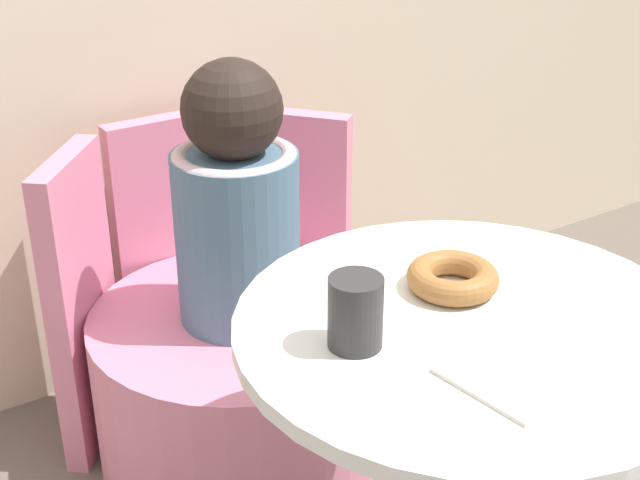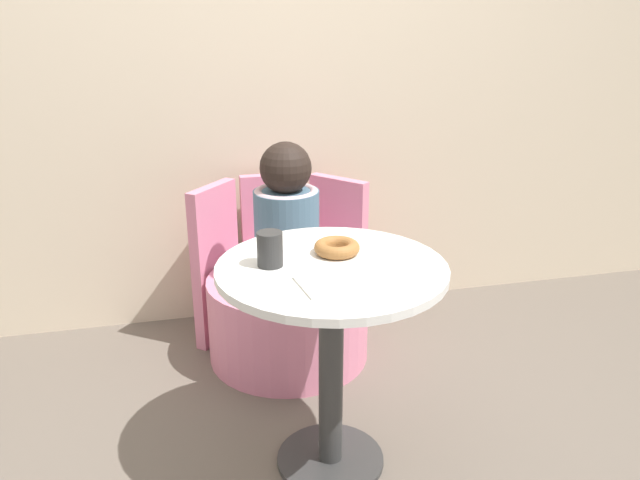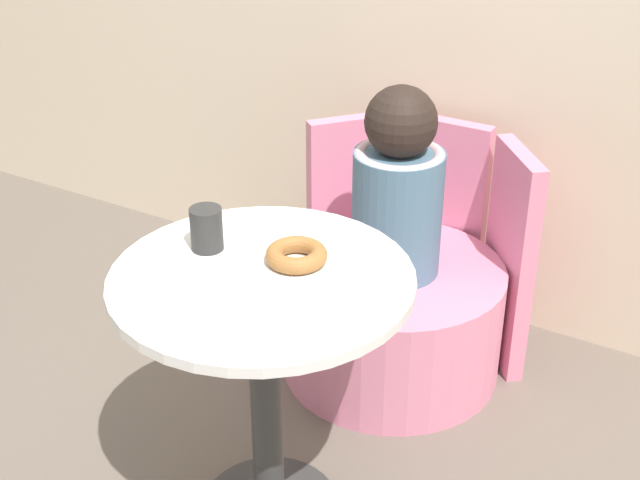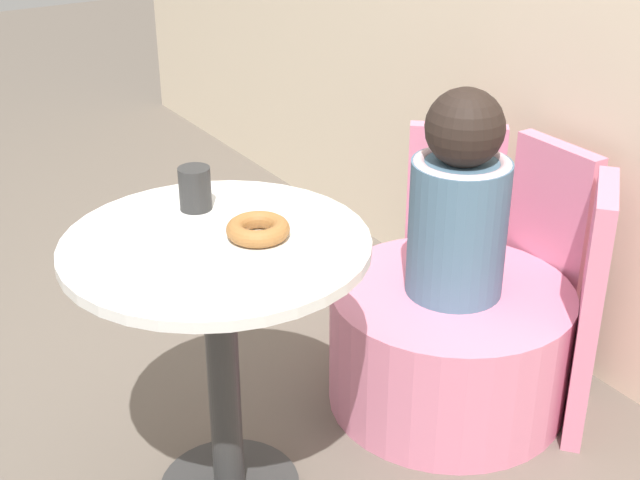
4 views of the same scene
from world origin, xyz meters
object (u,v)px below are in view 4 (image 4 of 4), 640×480
(round_table, at_px, (220,308))
(tub_chair, at_px, (448,345))
(child_figure, at_px, (459,202))
(donut, at_px, (258,229))
(cup, at_px, (197,188))

(round_table, distance_m, tub_chair, 0.78)
(child_figure, xyz_separation_m, donut, (0.04, -0.61, 0.10))
(tub_chair, xyz_separation_m, cup, (-0.17, -0.65, 0.56))
(child_figure, bearing_deg, donut, -86.11)
(round_table, bearing_deg, cup, 166.17)
(tub_chair, relative_size, cup, 6.57)
(round_table, xyz_separation_m, child_figure, (-0.00, 0.70, 0.09))
(donut, distance_m, cup, 0.22)
(donut, bearing_deg, child_figure, 93.89)
(donut, xyz_separation_m, cup, (-0.21, -0.04, 0.03))
(child_figure, height_order, donut, child_figure)
(tub_chair, height_order, cup, cup)
(round_table, relative_size, donut, 5.00)
(child_figure, distance_m, cup, 0.69)
(donut, bearing_deg, round_table, -114.13)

